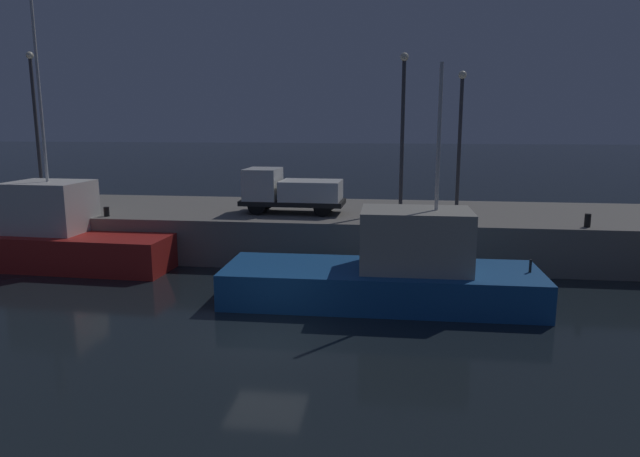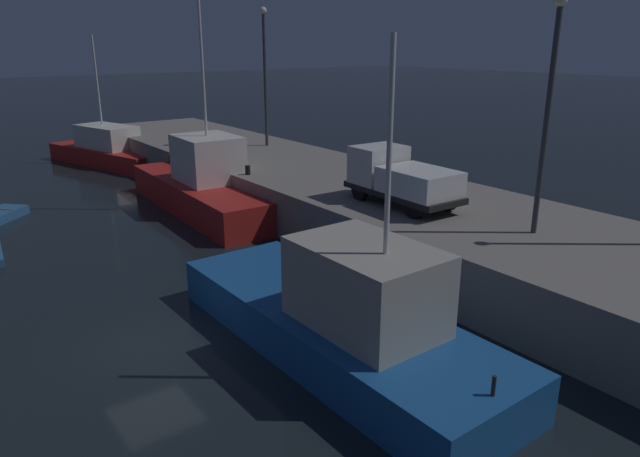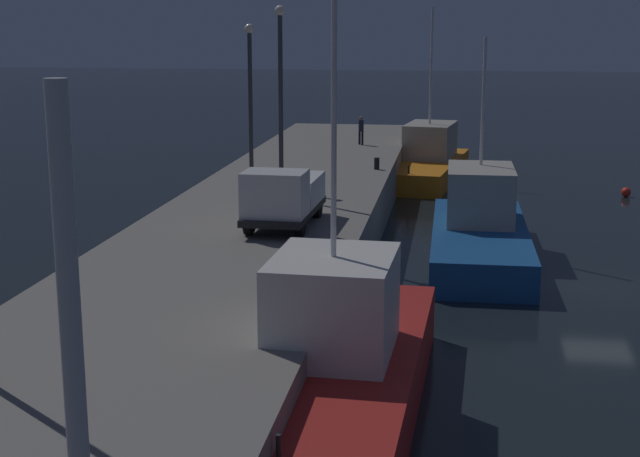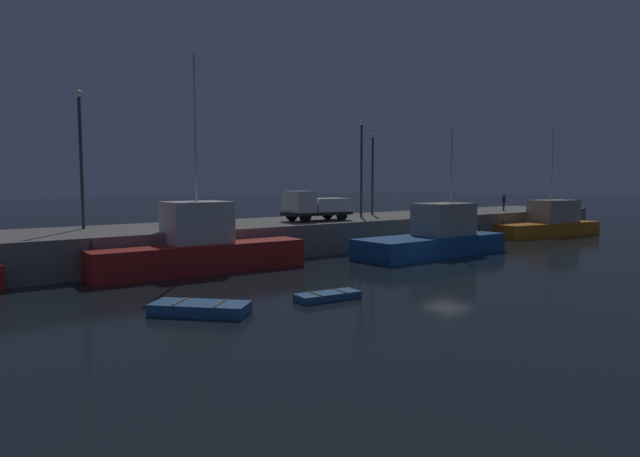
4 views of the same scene
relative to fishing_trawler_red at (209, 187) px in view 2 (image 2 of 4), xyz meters
The scene contains 9 objects.
ground_plane 15.41m from the fishing_trawler_red, 33.55° to the right, with size 320.00×320.00×0.00m, color black.
pier_quay 13.66m from the fishing_trawler_red, 20.41° to the left, with size 68.62×8.78×2.29m.
fishing_trawler_red is the anchor object (origin of this frame).
fishing_boat_blue 17.27m from the fishing_trawler_red, 13.43° to the right, with size 12.32×4.00×9.17m.
fishing_boat_white 16.06m from the fishing_trawler_red, behind, with size 11.78×6.35×9.46m.
lamp_post_west 10.16m from the fishing_trawler_red, 124.83° to the left, with size 0.44×0.44×8.78m.
lamp_post_east 18.75m from the fishing_trawler_red, 14.85° to the left, with size 0.44×0.44×8.18m.
utility_truck 12.14m from the fishing_trawler_red, 16.47° to the left, with size 5.42×2.38×2.32m.
bollard_central 2.95m from the fishing_trawler_red, 24.43° to the left, with size 0.28×0.28×0.48m, color black.
Camera 2 is at (15.92, -5.29, 8.95)m, focal length 32.53 mm.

